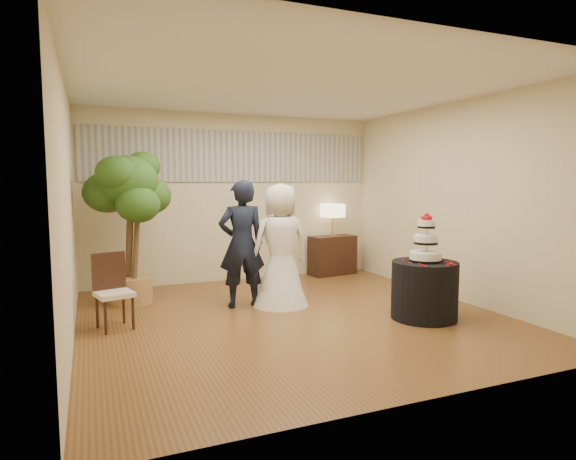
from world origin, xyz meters
name	(u,v)px	position (x,y,z in m)	size (l,w,h in m)	color
floor	(293,317)	(0.00, 0.00, 0.00)	(5.00, 5.00, 0.00)	brown
ceiling	(293,87)	(0.00, 0.00, 2.80)	(5.00, 5.00, 0.00)	white
wall_back	(235,198)	(0.00, 2.50, 1.40)	(5.00, 0.06, 2.80)	beige
wall_front	(426,220)	(0.00, -2.50, 1.40)	(5.00, 0.06, 2.80)	beige
wall_left	(68,209)	(-2.50, 0.00, 1.40)	(0.06, 5.00, 2.80)	beige
wall_right	(455,202)	(2.50, 0.00, 1.40)	(0.06, 5.00, 2.80)	beige
mural_border	(235,156)	(0.00, 2.48, 2.10)	(4.90, 0.02, 0.85)	#A5A199
groom	(242,244)	(-0.43, 0.73, 0.85)	(0.62, 0.41, 1.70)	black
bride	(280,245)	(0.07, 0.61, 0.83)	(0.81, 0.77, 1.66)	white
cake_table	(424,290)	(1.47, -0.67, 0.35)	(0.80, 0.80, 0.71)	black
wedding_cake	(426,237)	(1.47, -0.67, 1.01)	(0.39, 0.39, 0.59)	white
console	(332,255)	(1.75, 2.27, 0.35)	(0.84, 0.38, 0.70)	black
table_lamp	(333,220)	(1.75, 2.27, 0.99)	(0.33, 0.33, 0.58)	#CDB887
ficus_tree	(129,226)	(-1.80, 1.49, 1.07)	(1.02, 1.02, 2.15)	#2C541A
side_chair	(114,292)	(-2.07, 0.34, 0.43)	(0.40, 0.42, 0.87)	black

